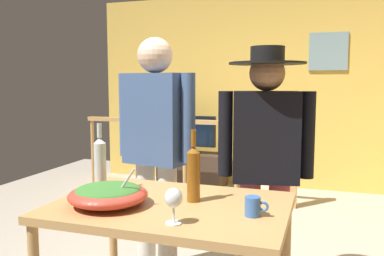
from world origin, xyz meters
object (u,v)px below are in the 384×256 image
(tv_console, at_px, (192,169))
(framed_picture, at_px, (328,51))
(wine_glass, at_px, (174,199))
(wine_bottle_clear, at_px, (100,163))
(salad_bowl, at_px, (108,194))
(person_standing_left, at_px, (156,140))
(flat_screen_tv, at_px, (192,132))
(wine_bottle_amber, at_px, (193,173))
(person_standing_right, at_px, (265,153))
(serving_table, at_px, (171,221))
(mug_blue, at_px, (253,206))
(stair_railing, at_px, (221,148))

(tv_console, bearing_deg, framed_picture, 9.66)
(wine_glass, distance_m, wine_bottle_clear, 0.69)
(salad_bowl, height_order, person_standing_left, person_standing_left)
(flat_screen_tv, bearing_deg, wine_bottle_amber, -71.37)
(salad_bowl, relative_size, person_standing_right, 0.24)
(serving_table, relative_size, person_standing_left, 0.68)
(mug_blue, distance_m, person_standing_right, 0.74)
(wine_bottle_amber, bearing_deg, stair_railing, 101.26)
(stair_railing, relative_size, wine_bottle_amber, 7.30)
(serving_table, height_order, salad_bowl, salad_bowl)
(serving_table, height_order, wine_bottle_amber, wine_bottle_amber)
(wine_bottle_amber, xyz_separation_m, mug_blue, (0.32, -0.13, -0.10))
(flat_screen_tv, distance_m, serving_table, 3.42)
(wine_glass, xyz_separation_m, person_standing_right, (0.25, 0.94, 0.05))
(wine_bottle_amber, xyz_separation_m, wine_bottle_clear, (-0.55, 0.04, 0.01))
(flat_screen_tv, xyz_separation_m, serving_table, (0.98, -3.27, -0.03))
(flat_screen_tv, height_order, person_standing_left, person_standing_left)
(flat_screen_tv, relative_size, serving_table, 0.58)
(mug_blue, bearing_deg, wine_bottle_clear, 169.21)
(stair_railing, relative_size, salad_bowl, 6.87)
(salad_bowl, bearing_deg, tv_console, 101.63)
(stair_railing, distance_m, tv_console, 0.89)
(flat_screen_tv, relative_size, salad_bowl, 1.72)
(framed_picture, height_order, wine_glass, framed_picture)
(flat_screen_tv, distance_m, wine_bottle_clear, 3.22)
(person_standing_right, bearing_deg, serving_table, 49.68)
(wine_bottle_amber, xyz_separation_m, person_standing_left, (-0.46, 0.60, 0.06))
(wine_bottle_amber, bearing_deg, person_standing_left, 127.77)
(salad_bowl, height_order, wine_bottle_amber, wine_bottle_amber)
(framed_picture, relative_size, wine_bottle_amber, 1.29)
(wine_glass, bearing_deg, person_standing_right, 75.05)
(salad_bowl, height_order, wine_glass, salad_bowl)
(person_standing_right, bearing_deg, flat_screen_tv, -74.00)
(flat_screen_tv, distance_m, salad_bowl, 3.47)
(mug_blue, bearing_deg, flat_screen_tv, 112.83)
(wine_bottle_amber, xyz_separation_m, person_standing_right, (0.27, 0.60, 0.01))
(salad_bowl, distance_m, wine_bottle_amber, 0.43)
(framed_picture, bearing_deg, salad_bowl, -105.02)
(wine_bottle_clear, relative_size, mug_blue, 3.47)
(wine_glass, distance_m, person_standing_left, 1.06)
(wine_glass, relative_size, person_standing_left, 0.09)
(stair_railing, bearing_deg, person_standing_right, -68.76)
(wine_bottle_amber, height_order, wine_bottle_clear, wine_bottle_clear)
(wine_bottle_clear, height_order, mug_blue, wine_bottle_clear)
(wine_glass, relative_size, person_standing_right, 0.10)
(salad_bowl, bearing_deg, person_standing_left, 96.49)
(serving_table, relative_size, mug_blue, 10.70)
(person_standing_left, bearing_deg, salad_bowl, 107.92)
(flat_screen_tv, bearing_deg, stair_railing, -44.57)
(stair_railing, distance_m, wine_bottle_clear, 2.65)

